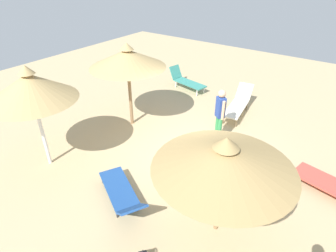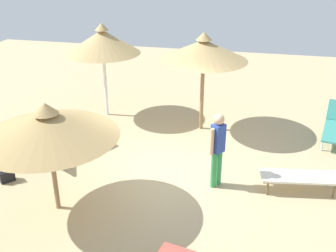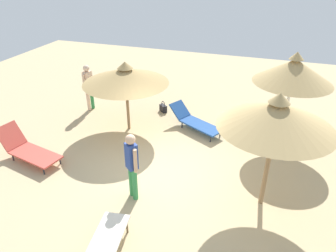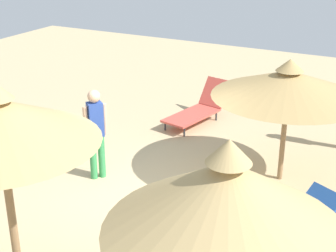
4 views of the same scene
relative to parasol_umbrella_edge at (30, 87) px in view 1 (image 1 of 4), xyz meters
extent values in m
cube|color=tan|center=(-3.04, -2.70, -2.41)|extent=(24.00, 24.00, 0.10)
cylinder|color=white|center=(0.00, 0.00, -1.18)|extent=(0.09, 0.09, 2.36)
cone|color=tan|center=(0.00, 0.00, 0.00)|extent=(2.26, 2.26, 0.70)
cone|color=tan|center=(0.00, 0.00, 0.45)|extent=(0.41, 0.41, 0.22)
cylinder|color=olive|center=(-4.96, -0.74, -1.32)|extent=(0.10, 0.10, 2.08)
cone|color=tan|center=(-4.96, -0.74, -0.44)|extent=(2.77, 2.77, 0.49)
cone|color=tan|center=(-4.96, -0.74, -0.10)|extent=(0.50, 0.50, 0.22)
cylinder|color=olive|center=(-0.39, -3.09, -1.14)|extent=(0.11, 0.11, 2.44)
cone|color=tan|center=(-0.39, -3.09, 0.01)|extent=(2.47, 2.47, 0.57)
cone|color=tan|center=(-0.39, -3.09, 0.40)|extent=(0.45, 0.45, 0.22)
cube|color=#1E478C|center=(-2.56, -0.21, -2.11)|extent=(1.61, 1.23, 0.05)
cylinder|color=#2D2D33|center=(-1.89, -0.29, -2.25)|extent=(0.04, 0.04, 0.23)
cylinder|color=#2D2D33|center=(-2.12, -0.73, -2.25)|extent=(0.04, 0.04, 0.23)
cylinder|color=#2D2D33|center=(-3.00, 0.31, -2.25)|extent=(0.04, 0.04, 0.23)
cylinder|color=#2D2D33|center=(-3.24, -0.13, -2.25)|extent=(0.04, 0.04, 0.23)
cube|color=#1E478C|center=(-3.44, 0.26, -1.87)|extent=(0.74, 0.77, 0.46)
cube|color=silver|center=(-3.19, -5.70, -2.01)|extent=(0.80, 1.76, 0.05)
cylinder|color=brown|center=(-3.52, -5.03, -2.19)|extent=(0.04, 0.04, 0.33)
cylinder|color=brown|center=(-3.06, -4.97, -2.19)|extent=(0.04, 0.04, 0.33)
cylinder|color=brown|center=(-3.32, -6.44, -2.19)|extent=(0.04, 0.04, 0.33)
cylinder|color=brown|center=(-2.86, -6.37, -2.19)|extent=(0.04, 0.04, 0.33)
cube|color=silver|center=(-3.03, -6.79, -1.75)|extent=(0.63, 0.61, 0.49)
cube|color=#CC4C3F|center=(-6.65, -3.42, -2.11)|extent=(1.66, 0.99, 0.05)
cylinder|color=#2D2D33|center=(-5.96, -3.27, -2.25)|extent=(0.04, 0.04, 0.23)
cylinder|color=#2D2D33|center=(-6.08, -3.83, -2.25)|extent=(0.04, 0.04, 0.23)
cube|color=teal|center=(-0.49, -6.81, -2.03)|extent=(1.64, 0.85, 0.05)
cylinder|color=silver|center=(-1.18, -6.91, -2.21)|extent=(0.04, 0.04, 0.30)
cylinder|color=silver|center=(-1.09, -6.45, -2.21)|extent=(0.04, 0.04, 0.30)
cylinder|color=silver|center=(0.10, -7.16, -2.21)|extent=(0.04, 0.04, 0.30)
cylinder|color=silver|center=(0.20, -6.71, -2.21)|extent=(0.04, 0.04, 0.30)
cube|color=teal|center=(0.40, -6.99, -1.74)|extent=(0.40, 0.60, 0.55)
cylinder|color=#338C4C|center=(-3.45, -3.82, -1.92)|extent=(0.13, 0.13, 0.88)
cylinder|color=#338C4C|center=(-3.32, -3.93, -1.92)|extent=(0.13, 0.13, 0.88)
cube|color=navy|center=(-3.39, -3.88, -1.15)|extent=(0.35, 0.34, 0.66)
sphere|color=tan|center=(-3.39, -3.88, -0.70)|extent=(0.24, 0.24, 0.24)
cylinder|color=tan|center=(-3.53, -3.76, -1.18)|extent=(0.09, 0.09, 0.61)
cylinder|color=tan|center=(-3.24, -3.99, -1.18)|extent=(0.09, 0.09, 0.61)
camera|label=1|loc=(-6.55, 3.25, 2.73)|focal=30.06mm
camera|label=2|loc=(-11.36, -4.54, 2.80)|focal=43.50mm
camera|label=3|loc=(-0.70, -9.25, 2.91)|focal=33.38mm
camera|label=4|loc=(3.61, 1.31, 2.23)|focal=53.39mm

